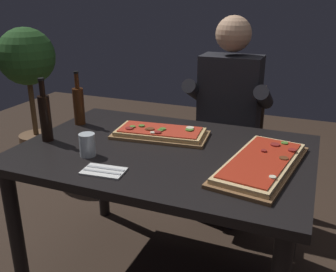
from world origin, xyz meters
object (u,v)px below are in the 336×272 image
(pizza_rectangular_left, at_px, (261,163))
(diner_chair, at_px, (230,142))
(seated_diner, at_px, (228,111))
(tumbler_near_camera, at_px, (87,145))
(pizza_rectangular_front, at_px, (160,133))
(wine_bottle_dark, at_px, (45,116))
(potted_plant_corner, at_px, (29,76))
(dining_table, at_px, (164,167))
(oil_bottle_amber, at_px, (79,105))

(pizza_rectangular_left, distance_m, diner_chair, 0.99)
(seated_diner, bearing_deg, pizza_rectangular_left, -66.52)
(pizza_rectangular_left, distance_m, tumbler_near_camera, 0.79)
(pizza_rectangular_front, xyz_separation_m, pizza_rectangular_left, (0.56, -0.19, -0.00))
(wine_bottle_dark, bearing_deg, pizza_rectangular_left, 4.20)
(wine_bottle_dark, height_order, potted_plant_corner, potted_plant_corner)
(pizza_rectangular_front, xyz_separation_m, diner_chair, (0.22, 0.70, -0.27))
(diner_chair, bearing_deg, pizza_rectangular_left, -69.39)
(dining_table, relative_size, diner_chair, 1.61)
(pizza_rectangular_front, bearing_deg, diner_chair, 72.59)
(pizza_rectangular_left, distance_m, seated_diner, 0.84)
(dining_table, bearing_deg, pizza_rectangular_left, -4.65)
(oil_bottle_amber, xyz_separation_m, tumbler_near_camera, (0.30, -0.38, -0.06))
(tumbler_near_camera, height_order, diner_chair, diner_chair)
(pizza_rectangular_left, relative_size, tumbler_near_camera, 6.01)
(tumbler_near_camera, xyz_separation_m, potted_plant_corner, (-1.31, 1.12, 0.01))
(pizza_rectangular_left, xyz_separation_m, potted_plant_corner, (-2.08, 0.95, 0.04))
(dining_table, height_order, seated_diner, seated_diner)
(pizza_rectangular_left, xyz_separation_m, seated_diner, (-0.34, 0.77, -0.02))
(tumbler_near_camera, xyz_separation_m, seated_diner, (0.43, 0.94, -0.05))
(potted_plant_corner, bearing_deg, pizza_rectangular_left, -24.55)
(tumbler_near_camera, bearing_deg, seated_diner, 65.33)
(diner_chair, height_order, potted_plant_corner, potted_plant_corner)
(dining_table, relative_size, pizza_rectangular_left, 2.18)
(oil_bottle_amber, relative_size, seated_diner, 0.23)
(diner_chair, relative_size, seated_diner, 0.65)
(oil_bottle_amber, bearing_deg, wine_bottle_dark, -90.23)
(tumbler_near_camera, bearing_deg, wine_bottle_dark, 163.37)
(wine_bottle_dark, xyz_separation_m, oil_bottle_amber, (0.00, 0.29, -0.02))
(tumbler_near_camera, bearing_deg, oil_bottle_amber, 128.54)
(pizza_rectangular_front, xyz_separation_m, tumbler_near_camera, (-0.21, -0.36, 0.03))
(dining_table, bearing_deg, tumbler_near_camera, -145.24)
(pizza_rectangular_front, xyz_separation_m, potted_plant_corner, (-1.52, 0.76, 0.04))
(wine_bottle_dark, xyz_separation_m, diner_chair, (0.73, 0.97, -0.38))
(oil_bottle_amber, relative_size, tumbler_near_camera, 2.87)
(wine_bottle_dark, height_order, tumbler_near_camera, wine_bottle_dark)
(pizza_rectangular_left, xyz_separation_m, tumbler_near_camera, (-0.77, -0.17, 0.03))
(potted_plant_corner, bearing_deg, pizza_rectangular_front, -26.51)
(oil_bottle_amber, distance_m, seated_diner, 0.93)
(potted_plant_corner, bearing_deg, diner_chair, -1.84)
(pizza_rectangular_front, relative_size, wine_bottle_dark, 1.60)
(tumbler_near_camera, distance_m, diner_chair, 1.19)
(pizza_rectangular_front, distance_m, tumbler_near_camera, 0.42)
(oil_bottle_amber, bearing_deg, dining_table, -15.89)
(diner_chair, bearing_deg, oil_bottle_amber, -136.96)
(dining_table, xyz_separation_m, pizza_rectangular_left, (0.47, -0.04, 0.11))
(wine_bottle_dark, bearing_deg, diner_chair, 52.93)
(tumbler_near_camera, height_order, potted_plant_corner, potted_plant_corner)
(wine_bottle_dark, bearing_deg, potted_plant_corner, 134.44)
(pizza_rectangular_front, xyz_separation_m, oil_bottle_amber, (-0.51, 0.02, 0.10))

